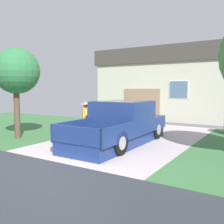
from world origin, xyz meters
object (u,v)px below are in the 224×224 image
(person_with_hat, at_px, (86,119))
(house_with_garage, at_px, (175,84))
(front_yard_tree, at_px, (17,71))
(pickup_truck, at_px, (122,124))
(handbag, at_px, (85,138))

(person_with_hat, distance_m, house_with_garage, 9.91)
(person_with_hat, distance_m, front_yard_tree, 3.63)
(pickup_truck, bearing_deg, handbag, -158.14)
(house_with_garage, bearing_deg, pickup_truck, -83.72)
(handbag, height_order, house_with_garage, house_with_garage)
(pickup_truck, xyz_separation_m, front_yard_tree, (-4.32, -1.52, 2.15))
(handbag, bearing_deg, pickup_truck, 22.19)
(person_with_hat, relative_size, front_yard_tree, 0.41)
(front_yard_tree, bearing_deg, handbag, 18.00)
(person_with_hat, bearing_deg, house_with_garage, 98.38)
(person_with_hat, height_order, handbag, person_with_hat)
(pickup_truck, relative_size, handbag, 13.01)
(house_with_garage, bearing_deg, front_yard_tree, -106.54)
(front_yard_tree, bearing_deg, pickup_truck, 19.39)
(pickup_truck, height_order, person_with_hat, pickup_truck)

